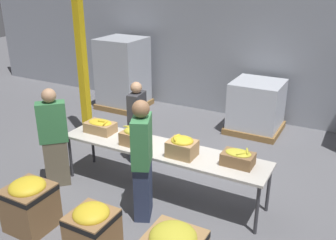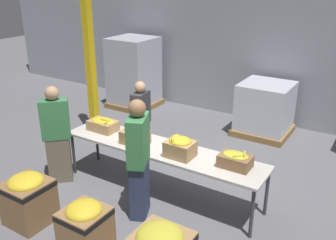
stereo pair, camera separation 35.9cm
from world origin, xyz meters
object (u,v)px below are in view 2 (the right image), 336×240
at_px(banana_box_2, 180,147).
at_px(banana_box_3, 235,160).
at_px(banana_box_1, 135,135).
at_px(support_pillar, 89,42).
at_px(pallet_stack_0, 134,73).
at_px(sorting_table, 161,151).
at_px(volunteer_2, 139,160).
at_px(donation_bin_1, 85,225).
at_px(banana_box_0, 103,124).
at_px(volunteer_1, 57,136).
at_px(pallet_stack_2, 265,109).
at_px(donation_bin_0, 28,197).
at_px(volunteer_0, 141,122).

distance_m(banana_box_2, banana_box_3, 0.82).
relative_size(banana_box_1, support_pillar, 0.11).
bearing_deg(pallet_stack_0, sorting_table, -47.41).
bearing_deg(pallet_stack_0, banana_box_1, -52.68).
distance_m(volunteer_2, donation_bin_1, 1.11).
relative_size(banana_box_0, pallet_stack_0, 0.28).
height_order(volunteer_1, pallet_stack_2, volunteer_1).
height_order(banana_box_3, support_pillar, support_pillar).
xyz_separation_m(banana_box_1, support_pillar, (-1.98, 1.19, 1.08)).
xyz_separation_m(banana_box_2, donation_bin_0, (-1.53, -1.53, -0.55)).
bearing_deg(pallet_stack_0, banana_box_0, -61.51).
distance_m(volunteer_0, volunteer_1, 1.52).
bearing_deg(banana_box_0, volunteer_1, -124.07).
bearing_deg(donation_bin_0, sorting_table, 54.80).
distance_m(volunteer_0, volunteer_2, 1.72).
xyz_separation_m(banana_box_1, banana_box_2, (0.82, -0.00, 0.02)).
height_order(banana_box_0, banana_box_1, banana_box_1).
xyz_separation_m(volunteer_2, donation_bin_0, (-1.20, -0.97, -0.48)).
height_order(volunteer_0, donation_bin_1, volunteer_0).
distance_m(banana_box_1, volunteer_0, 0.99).
bearing_deg(banana_box_2, volunteer_2, -120.73).
relative_size(sorting_table, pallet_stack_0, 1.88).
bearing_deg(pallet_stack_0, volunteer_0, -50.57).
relative_size(volunteer_0, volunteer_1, 0.92).
bearing_deg(banana_box_3, banana_box_0, 179.91).
xyz_separation_m(banana_box_1, donation_bin_0, (-0.71, -1.53, -0.53)).
bearing_deg(banana_box_2, pallet_stack_0, 135.49).
bearing_deg(banana_box_2, sorting_table, 167.55).
bearing_deg(donation_bin_1, volunteer_0, 109.80).
relative_size(banana_box_3, pallet_stack_0, 0.25).
distance_m(banana_box_1, donation_bin_0, 1.77).
bearing_deg(donation_bin_0, banana_box_1, 65.05).
height_order(banana_box_3, donation_bin_1, banana_box_3).
distance_m(volunteer_0, support_pillar, 1.97).
height_order(banana_box_0, banana_box_2, banana_box_2).
height_order(volunteer_0, volunteer_1, volunteer_1).
xyz_separation_m(sorting_table, banana_box_0, (-1.20, 0.05, 0.16)).
distance_m(banana_box_2, volunteer_0, 1.57).
height_order(banana_box_1, banana_box_2, banana_box_2).
xyz_separation_m(volunteer_2, support_pillar, (-2.47, 1.75, 1.13)).
bearing_deg(volunteer_2, volunteer_1, 63.79).
xyz_separation_m(volunteer_0, donation_bin_0, (-0.22, -2.37, -0.36)).
distance_m(banana_box_0, donation_bin_0, 1.74).
distance_m(banana_box_0, donation_bin_1, 2.08).
height_order(donation_bin_1, pallet_stack_0, pallet_stack_0).
distance_m(banana_box_3, volunteer_0, 2.24).
height_order(banana_box_0, volunteer_1, volunteer_1).
xyz_separation_m(volunteer_1, pallet_stack_2, (2.22, 3.76, -0.27)).
height_order(banana_box_2, banana_box_3, banana_box_2).
relative_size(volunteer_2, donation_bin_1, 2.60).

